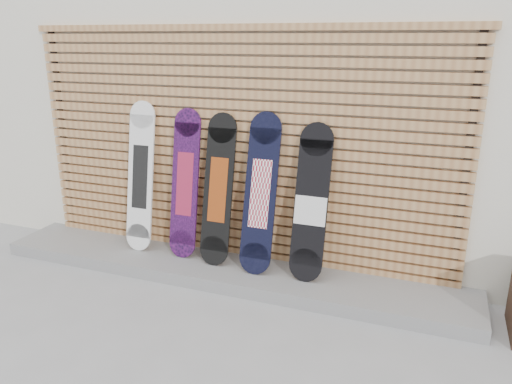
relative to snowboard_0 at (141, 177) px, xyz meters
The scene contains 9 objects.
ground 1.61m from the snowboard_0, 36.07° to the right, with size 80.00×80.00×0.00m, color gray.
building 3.28m from the snowboard_0, 59.38° to the left, with size 12.00×5.00×3.60m, color beige.
concrete_step 1.24m from the snowboard_0, ahead, with size 4.60×0.70×0.12m, color gray.
slat_wall 1.03m from the snowboard_0, 10.22° to the left, with size 4.26×0.08×2.29m.
snowboard_0 is the anchor object (origin of this frame).
snowboard_1 0.50m from the snowboard_0, ahead, with size 0.27×0.29×1.43m.
snowboard_2 0.86m from the snowboard_0, ahead, with size 0.28×0.34×1.41m.
snowboard_3 1.28m from the snowboard_0, ahead, with size 0.30×0.38×1.44m.
snowboard_4 1.75m from the snowboard_0, ahead, with size 0.30×0.35×1.37m.
Camera 1 is at (1.65, -3.25, 2.19)m, focal length 35.00 mm.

